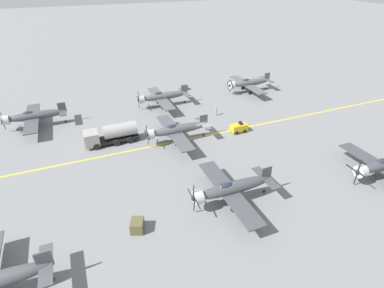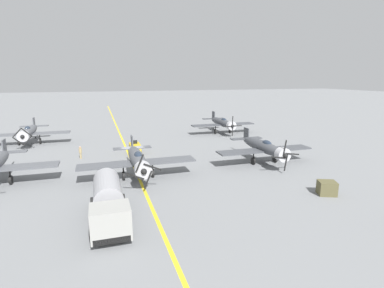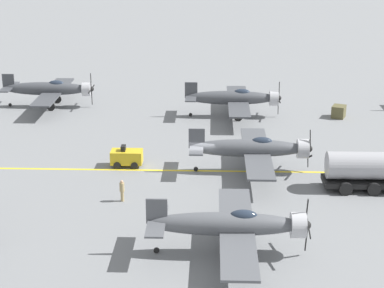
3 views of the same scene
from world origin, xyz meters
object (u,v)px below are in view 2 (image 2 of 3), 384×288
Objects in this scene: fuel_tanker at (109,202)px; airplane_mid_left at (263,147)px; airplane_near_left at (222,123)px; supply_crate_mid_lane at (327,188)px; airplane_mid_center at (137,159)px; airplane_near_right at (29,132)px; ground_crew_walking at (80,152)px; tow_tractor at (135,148)px.

airplane_mid_left is at bearing -151.36° from fuel_tanker.
airplane_near_left is 20.24m from airplane_mid_left.
airplane_near_left reaches higher than supply_crate_mid_lane.
airplane_mid_center is 1.00× the size of airplane_near_right.
ground_crew_walking is at bearing -69.81° from airplane_mid_center.
airplane_mid_left is 10.91m from supply_crate_mid_lane.
airplane_near_left is 7.94× the size of supply_crate_mid_lane.
airplane_near_right reaches higher than ground_crew_walking.
fuel_tanker reaches higher than supply_crate_mid_lane.
airplane_mid_left reaches higher than supply_crate_mid_lane.
ground_crew_walking is (-8.00, 11.58, -1.12)m from airplane_near_right.
airplane_near_right is at bearing 16.19° from airplane_near_left.
airplane_near_right is 7.94× the size of supply_crate_mid_lane.
airplane_mid_left is 21.34m from fuel_tanker.
tow_tractor is at bearing -102.30° from fuel_tanker.
airplane_near_right is 1.50× the size of fuel_tanker.
supply_crate_mid_lane is (-14.58, 20.21, -0.16)m from tow_tractor.
airplane_near_left is 27.09m from ground_crew_walking.
airplane_near_right is 32.46m from fuel_tanker.
airplane_mid_left is 1.00× the size of airplane_near_right.
tow_tractor is at bearing -54.19° from supply_crate_mid_lane.
ground_crew_walking is (7.07, 0.59, 0.10)m from tow_tractor.
tow_tractor is at bearing -25.54° from airplane_mid_left.
fuel_tanker is (3.29, 9.26, -0.50)m from airplane_mid_center.
fuel_tanker is 20.09m from tow_tractor.
airplane_mid_center is 25.58m from airplane_near_right.
airplane_mid_left reaches higher than tow_tractor.
airplane_near_right is at bearing -55.35° from ground_crew_walking.
ground_crew_walking is 1.09× the size of supply_crate_mid_lane.
airplane_mid_center is 9.84m from fuel_tanker.
airplane_mid_center is at bearing 121.93° from ground_crew_walking.
tow_tractor is (-0.99, -10.36, -1.22)m from airplane_mid_center.
airplane_near_right is (14.09, -21.35, -0.00)m from airplane_mid_center.
airplane_near_right is at bearing -70.56° from fuel_tanker.
airplane_near_right is (29.53, -20.38, 0.00)m from airplane_mid_left.
airplane_near_left is 1.00× the size of airplane_mid_center.
ground_crew_walking is at bearing 122.67° from airplane_near_right.
airplane_near_left is 7.31× the size of ground_crew_walking.
airplane_mid_center is at bearing -32.33° from supply_crate_mid_lane.
airplane_near_left is at bearing -155.55° from ground_crew_walking.
airplane_near_right reaches higher than fuel_tanker.
airplane_near_left is 4.62× the size of tow_tractor.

